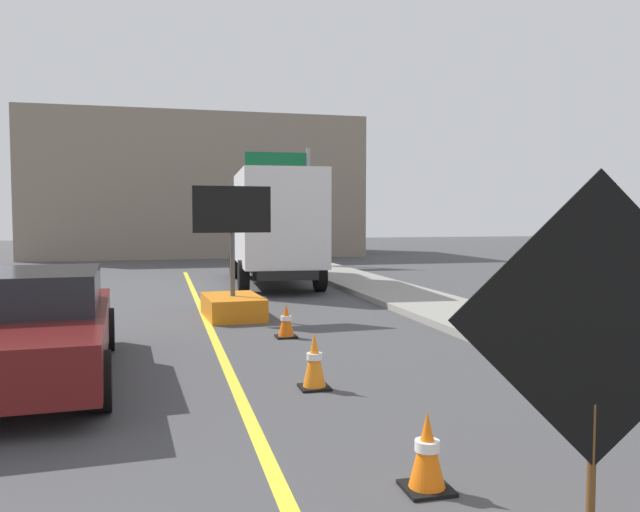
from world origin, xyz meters
TOP-DOWN VIEW (x-y plane):
  - lane_center_stripe at (0.00, 6.00)m, footprint 0.14×36.00m
  - roadwork_sign at (1.44, 2.77)m, footprint 1.60×0.37m
  - arrow_board_trailer at (0.56, 12.82)m, footprint 1.60×1.86m
  - box_truck at (2.47, 18.75)m, footprint 2.68×6.90m
  - pickup_car at (-2.48, 8.45)m, footprint 2.21×5.04m
  - highway_guide_sign at (4.52, 26.43)m, footprint 2.79×0.23m
  - far_building_block at (1.05, 35.57)m, footprint 16.92×8.62m
  - traffic_cone_near_sign at (1.08, 4.17)m, footprint 0.36×0.36m
  - traffic_cone_mid_lane at (0.92, 7.16)m, footprint 0.36×0.36m
  - traffic_cone_far_lane at (1.21, 10.43)m, footprint 0.36×0.36m

SIDE VIEW (x-z plane):
  - lane_center_stripe at x=0.00m, z-range 0.00..0.01m
  - traffic_cone_far_lane at x=1.21m, z-range -0.01..0.58m
  - traffic_cone_near_sign at x=1.08m, z-range -0.01..0.60m
  - traffic_cone_mid_lane at x=0.92m, z-range -0.01..0.69m
  - arrow_board_trailer at x=0.56m, z-range -0.87..1.83m
  - pickup_car at x=-2.48m, z-range 0.01..1.39m
  - roadwork_sign at x=1.44m, z-range 0.30..2.64m
  - box_truck at x=2.47m, z-range 0.14..3.50m
  - highway_guide_sign at x=4.52m, z-range 0.92..5.92m
  - far_building_block at x=1.05m, z-range 0.00..7.24m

